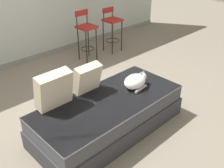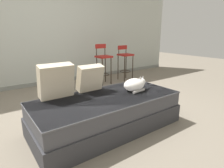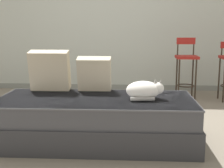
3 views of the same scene
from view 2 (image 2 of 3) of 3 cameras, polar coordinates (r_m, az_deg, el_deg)
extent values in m
plane|color=slate|center=(2.84, -6.07, -9.88)|extent=(16.00, 16.00, 0.00)
cube|color=#B7BCB2|center=(4.67, -20.92, 15.63)|extent=(8.00, 0.10, 2.60)
cube|color=gray|center=(4.76, -19.29, 0.45)|extent=(8.00, 0.02, 0.09)
cube|color=#353539|center=(2.49, -1.50, -10.69)|extent=(1.89, 0.88, 0.24)
cube|color=#47474C|center=(2.40, -1.54, -6.08)|extent=(1.85, 0.84, 0.19)
cube|color=#525257|center=(2.37, -1.55, -4.09)|extent=(1.86, 0.85, 0.02)
cube|color=beige|center=(2.36, -16.68, 0.89)|extent=(0.41, 0.22, 0.43)
cube|color=beige|center=(2.56, -6.67, 1.83)|extent=(0.35, 0.21, 0.37)
ellipsoid|color=white|center=(2.60, 6.74, -0.23)|extent=(0.34, 0.27, 0.17)
sphere|color=white|center=(2.68, 9.00, 0.63)|extent=(0.11, 0.11, 0.11)
cone|color=gray|center=(2.65, 8.68, 2.08)|extent=(0.03, 0.03, 0.04)
cone|color=gray|center=(2.68, 9.45, 2.22)|extent=(0.03, 0.03, 0.04)
cylinder|color=gray|center=(2.53, 8.23, -2.11)|extent=(0.22, 0.06, 0.04)
cylinder|color=#2D2319|center=(4.33, -2.95, 3.58)|extent=(0.02, 0.02, 0.64)
cylinder|color=#2D2319|center=(4.46, -0.30, 3.97)|extent=(0.02, 0.02, 0.64)
cylinder|color=#2D2319|center=(4.53, -4.62, 4.10)|extent=(0.02, 0.02, 0.64)
cylinder|color=#2D2319|center=(4.66, -2.04, 4.46)|extent=(0.02, 0.02, 0.64)
torus|color=#2D2319|center=(4.51, -2.47, 2.87)|extent=(0.26, 0.26, 0.02)
cube|color=maroon|center=(4.44, -2.53, 8.32)|extent=(0.32, 0.32, 0.04)
cylinder|color=#2D2319|center=(4.47, -4.78, 9.72)|extent=(0.02, 0.02, 0.25)
cylinder|color=#2D2319|center=(4.60, -2.17, 9.93)|extent=(0.02, 0.02, 0.25)
cube|color=maroon|center=(4.52, -3.48, 11.43)|extent=(0.28, 0.03, 0.10)
cylinder|color=#2D2319|center=(4.69, 3.85, 4.52)|extent=(0.02, 0.02, 0.64)
cylinder|color=#2D2319|center=(4.87, 6.31, 4.86)|extent=(0.02, 0.02, 0.64)
cylinder|color=#2D2319|center=(4.90, 1.85, 5.02)|extent=(0.02, 0.02, 0.64)
cylinder|color=#2D2319|center=(5.07, 4.28, 5.34)|extent=(0.02, 0.02, 0.64)
torus|color=#2D2319|center=(4.90, 4.05, 3.88)|extent=(0.29, 0.29, 0.02)
cube|color=maroon|center=(4.83, 4.15, 8.89)|extent=(0.32, 0.32, 0.04)
cylinder|color=#2D2319|center=(4.85, 2.07, 9.87)|extent=(0.02, 0.02, 0.19)
cylinder|color=#2D2319|center=(5.00, 4.28, 10.01)|extent=(0.02, 0.02, 0.19)
cube|color=maroon|center=(4.91, 3.21, 11.07)|extent=(0.28, 0.03, 0.10)
camera|label=1|loc=(1.05, -146.66, 47.80)|focal=42.00mm
camera|label=3|loc=(1.89, 86.27, -3.10)|focal=50.00mm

